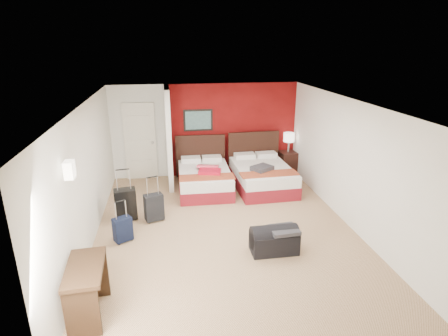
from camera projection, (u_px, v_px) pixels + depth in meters
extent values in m
plane|color=tan|center=(225.00, 228.00, 7.34)|extent=(6.50, 6.50, 0.00)
cube|color=white|center=(206.00, 130.00, 9.97)|extent=(5.00, 0.04, 2.50)
cube|color=white|center=(87.00, 177.00, 6.56)|extent=(0.04, 6.50, 2.50)
cube|color=black|center=(198.00, 120.00, 9.78)|extent=(0.78, 0.03, 0.58)
cube|color=white|center=(69.00, 170.00, 4.96)|extent=(0.12, 0.20, 0.24)
cube|color=maroon|center=(233.00, 130.00, 10.06)|extent=(3.50, 0.04, 2.50)
cube|color=silver|center=(169.00, 138.00, 9.22)|extent=(0.12, 1.20, 2.50)
cube|color=silver|center=(140.00, 142.00, 9.73)|extent=(0.82, 0.06, 2.05)
cube|color=white|center=(205.00, 180.00, 9.14)|extent=(1.30, 1.83, 0.54)
cube|color=silver|center=(262.00, 177.00, 9.29)|extent=(1.40, 1.96, 0.58)
cube|color=red|center=(209.00, 169.00, 8.95)|extent=(0.68, 0.82, 0.09)
cube|color=#3A393E|center=(262.00, 168.00, 8.88)|extent=(0.60, 0.57, 0.11)
cube|color=black|center=(287.00, 163.00, 10.32)|extent=(0.49, 0.49, 0.63)
cylinder|color=beige|center=(289.00, 143.00, 10.13)|extent=(0.36, 0.36, 0.54)
cube|color=black|center=(126.00, 205.00, 7.61)|extent=(0.47, 0.33, 0.65)
cube|color=black|center=(154.00, 208.00, 7.58)|extent=(0.43, 0.34, 0.55)
cube|color=black|center=(123.00, 230.00, 6.80)|extent=(0.38, 0.33, 0.45)
cube|color=black|center=(274.00, 241.00, 6.47)|extent=(0.82, 0.44, 0.41)
cube|color=#323236|center=(284.00, 230.00, 6.37)|extent=(0.52, 0.45, 0.06)
cube|color=black|center=(88.00, 291.00, 4.89)|extent=(0.52, 0.96, 0.78)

